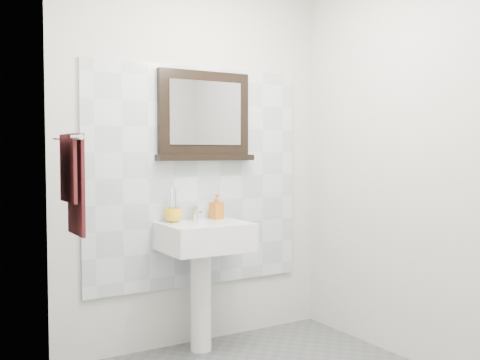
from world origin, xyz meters
name	(u,v)px	position (x,y,z in m)	size (l,w,h in m)	color
back_wall	(196,162)	(0.00, 1.10, 1.25)	(2.00, 0.01, 2.50)	beige
front_wall	(476,172)	(0.00, -1.10, 1.25)	(2.00, 0.01, 2.50)	beige
left_wall	(102,169)	(-1.00, 0.00, 1.25)	(0.01, 2.20, 2.50)	beige
right_wall	(423,163)	(1.00, 0.00, 1.25)	(0.01, 2.20, 2.50)	beige
splashback	(197,177)	(0.00, 1.09, 1.15)	(1.60, 0.02, 1.50)	silver
pedestal_sink	(204,250)	(-0.06, 0.87, 0.68)	(0.55, 0.44, 0.96)	white
toothbrush_cup	(173,215)	(-0.22, 0.99, 0.91)	(0.12, 0.12, 0.09)	gold
toothbrushes	(173,203)	(-0.22, 1.00, 0.98)	(0.05, 0.04, 0.21)	white
soap_dispenser	(217,207)	(0.11, 1.01, 0.94)	(0.08, 0.08, 0.17)	#B24415
framed_mirror	(204,118)	(0.04, 1.06, 1.55)	(0.72, 0.11, 0.61)	black
towel_bar	(71,138)	(-0.95, 0.71, 1.40)	(0.07, 0.40, 0.03)	silver
hand_towel	(73,176)	(-0.94, 0.71, 1.19)	(0.06, 0.30, 0.55)	black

